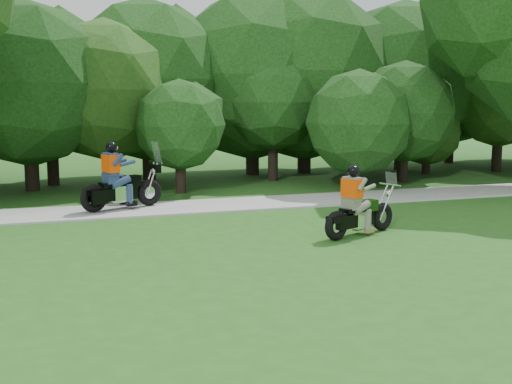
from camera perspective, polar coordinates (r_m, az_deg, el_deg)
ground at (r=12.04m, az=11.86°, el=-7.16°), size 100.00×100.00×0.00m
walkway at (r=19.19m, az=-0.20°, el=-1.02°), size 60.00×2.20×0.06m
tree_line at (r=25.46m, az=-2.64°, el=9.48°), size 39.25×11.77×7.75m
chopper_motorcycle at (r=14.97m, az=8.98°, el=-1.58°), size 2.26×1.26×1.67m
touring_motorcycle at (r=18.31m, az=-12.26°, el=0.62°), size 2.43×1.40×1.92m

